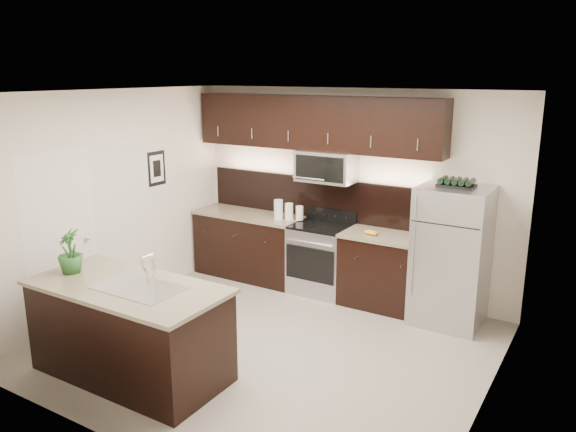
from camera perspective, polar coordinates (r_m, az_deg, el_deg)
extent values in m
plane|color=gray|center=(6.27, -2.06, -13.05)|extent=(4.50, 4.50, 0.00)
cube|color=silver|center=(7.48, 6.29, 2.43)|extent=(4.50, 0.02, 2.70)
cube|color=silver|center=(4.34, -17.00, -7.10)|extent=(4.50, 0.02, 2.70)
cube|color=silver|center=(7.23, -17.25, 1.44)|extent=(0.02, 4.00, 2.70)
cube|color=silver|center=(4.96, 20.16, -4.64)|extent=(0.02, 4.00, 2.70)
cube|color=white|center=(5.57, -2.32, 12.42)|extent=(4.50, 4.00, 0.02)
cube|color=silver|center=(6.81, -21.92, -2.69)|extent=(0.04, 0.80, 2.02)
sphere|color=silver|center=(6.98, -19.69, -2.18)|extent=(0.06, 0.06, 0.06)
cube|color=black|center=(7.67, -13.18, 4.72)|extent=(0.01, 0.32, 0.46)
cube|color=white|center=(7.67, -13.16, 4.72)|extent=(0.00, 0.24, 0.36)
cube|color=black|center=(8.14, -3.90, -3.08)|extent=(1.57, 0.62, 0.90)
cube|color=black|center=(7.19, 10.18, -5.69)|extent=(1.16, 0.62, 0.90)
cube|color=#B2B2B7|center=(7.56, 3.38, -4.46)|extent=(0.76, 0.62, 0.90)
cube|color=black|center=(7.42, 3.43, -1.06)|extent=(0.76, 0.60, 0.03)
cube|color=tan|center=(8.01, -3.95, 0.13)|extent=(1.59, 0.65, 0.04)
cube|color=tan|center=(7.04, 10.35, -2.09)|extent=(1.18, 0.65, 0.04)
cube|color=black|center=(7.69, 3.14, 1.84)|extent=(3.49, 0.02, 0.56)
cube|color=#B2B2B7|center=(7.34, 3.92, 5.05)|extent=(0.76, 0.40, 0.40)
cube|color=black|center=(7.40, 2.70, 9.43)|extent=(3.49, 0.33, 0.70)
cube|color=black|center=(5.75, -15.73, -11.29)|extent=(1.90, 0.90, 0.90)
cube|color=tan|center=(5.57, -16.06, -6.92)|extent=(1.96, 0.96, 0.04)
cube|color=silver|center=(5.46, -15.00, -7.01)|extent=(0.84, 0.50, 0.01)
cylinder|color=silver|center=(5.55, -13.52, -5.27)|extent=(0.03, 0.03, 0.24)
cylinder|color=silver|center=(5.46, -14.12, -3.99)|extent=(0.02, 0.14, 0.02)
cylinder|color=silver|center=(5.43, -14.61, -4.68)|extent=(0.02, 0.02, 0.10)
cube|color=#B2B2B7|center=(6.79, 16.23, -3.94)|extent=(0.79, 0.71, 1.64)
cube|color=black|center=(6.59, 16.73, 2.98)|extent=(0.41, 0.25, 0.03)
cylinder|color=black|center=(6.62, 15.47, 3.55)|extent=(0.07, 0.23, 0.07)
cylinder|color=black|center=(6.60, 16.12, 3.47)|extent=(0.07, 0.23, 0.07)
cylinder|color=black|center=(6.58, 16.76, 3.39)|extent=(0.07, 0.23, 0.07)
cylinder|color=black|center=(6.56, 17.42, 3.31)|extent=(0.07, 0.23, 0.07)
cylinder|color=black|center=(6.54, 18.07, 3.23)|extent=(0.07, 0.23, 0.07)
imported|color=#255923|center=(6.00, -21.27, -3.36)|extent=(0.31, 0.31, 0.44)
cylinder|color=silver|center=(7.65, -0.98, 0.67)|extent=(0.12, 0.12, 0.27)
cylinder|color=silver|center=(7.63, 0.10, 0.46)|extent=(0.11, 0.11, 0.22)
cylinder|color=silver|center=(7.61, 1.19, 0.30)|extent=(0.10, 0.10, 0.19)
cylinder|color=silver|center=(6.82, 13.86, -1.68)|extent=(0.11, 0.11, 0.23)
cylinder|color=silver|center=(6.78, 13.92, -0.67)|extent=(0.12, 0.12, 0.02)
cylinder|color=silver|center=(6.77, 13.95, -0.21)|extent=(0.01, 0.01, 0.09)
ellipsoid|color=gold|center=(7.05, 8.19, -1.59)|extent=(0.20, 0.17, 0.06)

